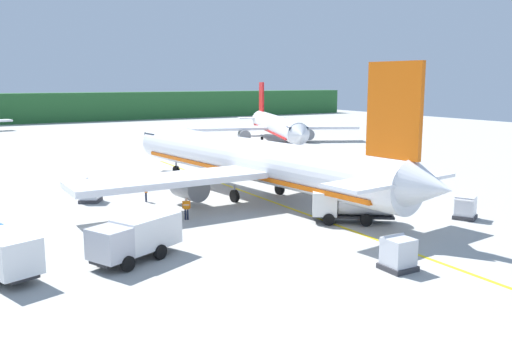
{
  "coord_description": "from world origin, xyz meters",
  "views": [
    {
      "loc": [
        -7.87,
        -21.62,
        10.6
      ],
      "look_at": [
        13.34,
        15.03,
        3.51
      ],
      "focal_mm": 37.81,
      "sensor_mm": 36.0,
      "label": 1
    }
  ],
  "objects_px": {
    "service_truck_fuel": "(350,204)",
    "service_truck_catering": "(136,236)",
    "airliner_foreground": "(252,160)",
    "airliner_mid_apron": "(276,126)",
    "airliner_distant": "(55,105)",
    "cargo_container_mid": "(465,207)",
    "crew_loader_left": "(146,191)",
    "cargo_container_near": "(90,191)",
    "cargo_container_far": "(398,254)",
    "crew_marshaller": "(186,207)"
  },
  "relations": [
    {
      "from": "airliner_foreground",
      "to": "crew_loader_left",
      "type": "xyz_separation_m",
      "value": [
        -9.2,
        2.81,
        -2.38
      ]
    },
    {
      "from": "airliner_distant",
      "to": "crew_marshaller",
      "type": "bearing_deg",
      "value": -96.63
    },
    {
      "from": "airliner_mid_apron",
      "to": "cargo_container_far",
      "type": "xyz_separation_m",
      "value": [
        -28.07,
        -57.74,
        -2.02
      ]
    },
    {
      "from": "airliner_foreground",
      "to": "airliner_mid_apron",
      "type": "xyz_separation_m",
      "value": [
        25.55,
        36.51,
        -0.43
      ]
    },
    {
      "from": "service_truck_catering",
      "to": "crew_loader_left",
      "type": "xyz_separation_m",
      "value": [
        5.63,
        14.94,
        -0.44
      ]
    },
    {
      "from": "service_truck_catering",
      "to": "cargo_container_near",
      "type": "relative_size",
      "value": 2.63
    },
    {
      "from": "service_truck_fuel",
      "to": "cargo_container_near",
      "type": "xyz_separation_m",
      "value": [
        -15.46,
        16.97,
        -0.42
      ]
    },
    {
      "from": "airliner_mid_apron",
      "to": "service_truck_catering",
      "type": "bearing_deg",
      "value": -129.7
    },
    {
      "from": "cargo_container_mid",
      "to": "cargo_container_far",
      "type": "relative_size",
      "value": 1.11
    },
    {
      "from": "airliner_distant",
      "to": "crew_loader_left",
      "type": "relative_size",
      "value": 12.59
    },
    {
      "from": "airliner_distant",
      "to": "cargo_container_near",
      "type": "distance_m",
      "value": 160.1
    },
    {
      "from": "crew_marshaller",
      "to": "crew_loader_left",
      "type": "bearing_deg",
      "value": 94.94
    },
    {
      "from": "airliner_foreground",
      "to": "crew_marshaller",
      "type": "distance_m",
      "value": 10.1
    },
    {
      "from": "airliner_mid_apron",
      "to": "crew_loader_left",
      "type": "relative_size",
      "value": 20.41
    },
    {
      "from": "cargo_container_mid",
      "to": "crew_loader_left",
      "type": "bearing_deg",
      "value": 136.94
    },
    {
      "from": "service_truck_catering",
      "to": "crew_marshaller",
      "type": "bearing_deg",
      "value": 49.17
    },
    {
      "from": "service_truck_fuel",
      "to": "cargo_container_mid",
      "type": "height_order",
      "value": "service_truck_fuel"
    },
    {
      "from": "service_truck_catering",
      "to": "crew_marshaller",
      "type": "distance_m",
      "value": 9.64
    },
    {
      "from": "cargo_container_far",
      "to": "crew_marshaller",
      "type": "xyz_separation_m",
      "value": [
        -6.02,
        16.39,
        0.07
      ]
    },
    {
      "from": "cargo_container_far",
      "to": "service_truck_catering",
      "type": "bearing_deg",
      "value": 143.54
    },
    {
      "from": "service_truck_catering",
      "to": "cargo_container_mid",
      "type": "xyz_separation_m",
      "value": [
        25.17,
        -3.31,
        -0.55
      ]
    },
    {
      "from": "cargo_container_near",
      "to": "crew_loader_left",
      "type": "distance_m",
      "value": 4.95
    },
    {
      "from": "airliner_mid_apron",
      "to": "crew_marshaller",
      "type": "bearing_deg",
      "value": -129.5
    },
    {
      "from": "airliner_foreground",
      "to": "airliner_distant",
      "type": "xyz_separation_m",
      "value": [
        11.02,
        163.43,
        -1.53
      ]
    },
    {
      "from": "cargo_container_far",
      "to": "airliner_mid_apron",
      "type": "bearing_deg",
      "value": 64.08
    },
    {
      "from": "service_truck_fuel",
      "to": "service_truck_catering",
      "type": "xyz_separation_m",
      "value": [
        -16.77,
        -0.38,
        0.06
      ]
    },
    {
      "from": "cargo_container_mid",
      "to": "airliner_distant",
      "type": "bearing_deg",
      "value": 89.78
    },
    {
      "from": "airliner_mid_apron",
      "to": "cargo_container_near",
      "type": "xyz_separation_m",
      "value": [
        -39.07,
        -31.29,
        -1.98
      ]
    },
    {
      "from": "airliner_foreground",
      "to": "crew_loader_left",
      "type": "distance_m",
      "value": 9.91
    },
    {
      "from": "crew_loader_left",
      "to": "crew_marshaller",
      "type": "bearing_deg",
      "value": -85.06
    },
    {
      "from": "service_truck_catering",
      "to": "crew_marshaller",
      "type": "height_order",
      "value": "service_truck_catering"
    },
    {
      "from": "airliner_mid_apron",
      "to": "service_truck_fuel",
      "type": "bearing_deg",
      "value": -116.07
    },
    {
      "from": "service_truck_fuel",
      "to": "service_truck_catering",
      "type": "relative_size",
      "value": 0.98
    },
    {
      "from": "airliner_foreground",
      "to": "crew_marshaller",
      "type": "xyz_separation_m",
      "value": [
        -8.54,
        -4.84,
        -2.38
      ]
    },
    {
      "from": "cargo_container_far",
      "to": "crew_loader_left",
      "type": "distance_m",
      "value": 24.96
    },
    {
      "from": "service_truck_catering",
      "to": "crew_marshaller",
      "type": "xyz_separation_m",
      "value": [
        6.29,
        7.28,
        -0.45
      ]
    },
    {
      "from": "cargo_container_near",
      "to": "cargo_container_mid",
      "type": "distance_m",
      "value": 31.56
    },
    {
      "from": "airliner_foreground",
      "to": "cargo_container_far",
      "type": "xyz_separation_m",
      "value": [
        -2.52,
        -21.23,
        -2.46
      ]
    },
    {
      "from": "cargo_container_mid",
      "to": "crew_marshaller",
      "type": "relative_size",
      "value": 1.28
    },
    {
      "from": "airliner_distant",
      "to": "cargo_container_mid",
      "type": "distance_m",
      "value": 178.88
    },
    {
      "from": "service_truck_catering",
      "to": "airliner_distant",
      "type": "bearing_deg",
      "value": 81.62
    },
    {
      "from": "crew_marshaller",
      "to": "crew_loader_left",
      "type": "xyz_separation_m",
      "value": [
        -0.66,
        7.66,
        0.01
      ]
    },
    {
      "from": "airliner_distant",
      "to": "service_truck_fuel",
      "type": "relative_size",
      "value": 3.58
    },
    {
      "from": "cargo_container_far",
      "to": "crew_loader_left",
      "type": "bearing_deg",
      "value": 105.54
    },
    {
      "from": "cargo_container_mid",
      "to": "crew_marshaller",
      "type": "xyz_separation_m",
      "value": [
        -18.88,
        10.6,
        0.1
      ]
    },
    {
      "from": "airliner_foreground",
      "to": "airliner_distant",
      "type": "bearing_deg",
      "value": 86.14
    },
    {
      "from": "cargo_container_near",
      "to": "crew_loader_left",
      "type": "bearing_deg",
      "value": -29.15
    },
    {
      "from": "airliner_mid_apron",
      "to": "cargo_container_mid",
      "type": "height_order",
      "value": "airliner_mid_apron"
    },
    {
      "from": "service_truck_fuel",
      "to": "cargo_container_mid",
      "type": "relative_size",
      "value": 2.76
    },
    {
      "from": "airliner_mid_apron",
      "to": "service_truck_fuel",
      "type": "relative_size",
      "value": 5.8
    }
  ]
}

